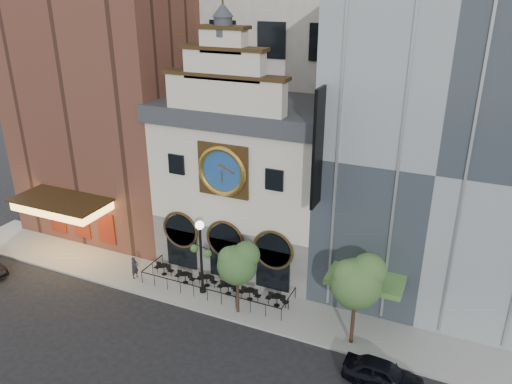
{
  "coord_description": "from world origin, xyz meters",
  "views": [
    {
      "loc": [
        14.43,
        -23.09,
        19.78
      ],
      "look_at": [
        1.41,
        6.0,
        6.47
      ],
      "focal_mm": 35.0,
      "sensor_mm": 36.0,
      "label": 1
    }
  ],
  "objects_px": {
    "bistro_0": "(164,269)",
    "tree_left": "(238,262)",
    "tree_right": "(358,280)",
    "bistro_1": "(185,277)",
    "bistro_3": "(228,288)",
    "bistro_2": "(207,280)",
    "bistro_4": "(250,294)",
    "car_right": "(383,374)",
    "pedestrian": "(135,268)",
    "bistro_5": "(277,300)",
    "lamppost": "(201,249)"
  },
  "relations": [
    {
      "from": "bistro_2",
      "to": "bistro_4",
      "type": "bearing_deg",
      "value": -4.63
    },
    {
      "from": "bistro_5",
      "to": "car_right",
      "type": "relative_size",
      "value": 0.37
    },
    {
      "from": "bistro_4",
      "to": "car_right",
      "type": "distance_m",
      "value": 10.43
    },
    {
      "from": "bistro_0",
      "to": "bistro_3",
      "type": "distance_m",
      "value": 5.43
    },
    {
      "from": "bistro_5",
      "to": "pedestrian",
      "type": "relative_size",
      "value": 0.95
    },
    {
      "from": "bistro_2",
      "to": "bistro_4",
      "type": "relative_size",
      "value": 1.0
    },
    {
      "from": "bistro_1",
      "to": "bistro_5",
      "type": "relative_size",
      "value": 1.0
    },
    {
      "from": "bistro_4",
      "to": "pedestrian",
      "type": "distance_m",
      "value": 8.73
    },
    {
      "from": "bistro_3",
      "to": "bistro_2",
      "type": "bearing_deg",
      "value": 171.53
    },
    {
      "from": "bistro_0",
      "to": "bistro_2",
      "type": "xyz_separation_m",
      "value": [
        3.59,
        -0.03,
        0.0
      ]
    },
    {
      "from": "bistro_3",
      "to": "tree_left",
      "type": "distance_m",
      "value": 3.87
    },
    {
      "from": "bistro_4",
      "to": "tree_left",
      "type": "height_order",
      "value": "tree_left"
    },
    {
      "from": "lamppost",
      "to": "tree_left",
      "type": "height_order",
      "value": "lamppost"
    },
    {
      "from": "bistro_1",
      "to": "lamppost",
      "type": "xyz_separation_m",
      "value": [
        1.7,
        -0.48,
        2.9
      ]
    },
    {
      "from": "bistro_2",
      "to": "bistro_5",
      "type": "relative_size",
      "value": 1.0
    },
    {
      "from": "car_right",
      "to": "lamppost",
      "type": "height_order",
      "value": "lamppost"
    },
    {
      "from": "tree_left",
      "to": "pedestrian",
      "type": "bearing_deg",
      "value": 176.06
    },
    {
      "from": "bistro_0",
      "to": "bistro_3",
      "type": "xyz_separation_m",
      "value": [
        5.42,
        -0.3,
        0.0
      ]
    },
    {
      "from": "bistro_0",
      "to": "lamppost",
      "type": "height_order",
      "value": "lamppost"
    },
    {
      "from": "bistro_1",
      "to": "bistro_3",
      "type": "height_order",
      "value": "same"
    },
    {
      "from": "car_right",
      "to": "lamppost",
      "type": "distance_m",
      "value": 13.71
    },
    {
      "from": "bistro_0",
      "to": "bistro_3",
      "type": "height_order",
      "value": "same"
    },
    {
      "from": "bistro_1",
      "to": "lamppost",
      "type": "bearing_deg",
      "value": -15.67
    },
    {
      "from": "bistro_0",
      "to": "bistro_5",
      "type": "height_order",
      "value": "same"
    },
    {
      "from": "bistro_1",
      "to": "bistro_2",
      "type": "distance_m",
      "value": 1.62
    },
    {
      "from": "bistro_0",
      "to": "tree_left",
      "type": "height_order",
      "value": "tree_left"
    },
    {
      "from": "bistro_1",
      "to": "car_right",
      "type": "height_order",
      "value": "car_right"
    },
    {
      "from": "tree_right",
      "to": "bistro_0",
      "type": "bearing_deg",
      "value": 173.13
    },
    {
      "from": "bistro_5",
      "to": "pedestrian",
      "type": "distance_m",
      "value": 10.66
    },
    {
      "from": "pedestrian",
      "to": "tree_right",
      "type": "distance_m",
      "value": 16.41
    },
    {
      "from": "pedestrian",
      "to": "bistro_3",
      "type": "bearing_deg",
      "value": -72.05
    },
    {
      "from": "car_right",
      "to": "pedestrian",
      "type": "relative_size",
      "value": 2.56
    },
    {
      "from": "bistro_1",
      "to": "bistro_4",
      "type": "distance_m",
      "value": 5.03
    },
    {
      "from": "bistro_3",
      "to": "bistro_4",
      "type": "xyz_separation_m",
      "value": [
        1.61,
        -0.01,
        0.0
      ]
    },
    {
      "from": "bistro_5",
      "to": "car_right",
      "type": "bearing_deg",
      "value": -28.09
    },
    {
      "from": "car_right",
      "to": "pedestrian",
      "type": "xyz_separation_m",
      "value": [
        -18.3,
        3.1,
        0.26
      ]
    },
    {
      "from": "bistro_5",
      "to": "bistro_2",
      "type": "bearing_deg",
      "value": 178.1
    },
    {
      "from": "tree_right",
      "to": "bistro_1",
      "type": "bearing_deg",
      "value": 173.54
    },
    {
      "from": "bistro_2",
      "to": "tree_right",
      "type": "distance_m",
      "value": 11.58
    },
    {
      "from": "bistro_2",
      "to": "tree_left",
      "type": "bearing_deg",
      "value": -27.87
    },
    {
      "from": "bistro_5",
      "to": "bistro_3",
      "type": "bearing_deg",
      "value": -178.48
    },
    {
      "from": "bistro_4",
      "to": "car_right",
      "type": "relative_size",
      "value": 0.37
    },
    {
      "from": "bistro_2",
      "to": "lamppost",
      "type": "relative_size",
      "value": 0.29
    },
    {
      "from": "bistro_4",
      "to": "bistro_2",
      "type": "bearing_deg",
      "value": 175.37
    },
    {
      "from": "bistro_2",
      "to": "bistro_5",
      "type": "xyz_separation_m",
      "value": [
        5.37,
        -0.18,
        0.0
      ]
    },
    {
      "from": "bistro_0",
      "to": "car_right",
      "type": "relative_size",
      "value": 0.37
    },
    {
      "from": "pedestrian",
      "to": "lamppost",
      "type": "relative_size",
      "value": 0.31
    },
    {
      "from": "bistro_2",
      "to": "pedestrian",
      "type": "bearing_deg",
      "value": -167.3
    },
    {
      "from": "bistro_0",
      "to": "bistro_3",
      "type": "bearing_deg",
      "value": -3.18
    },
    {
      "from": "bistro_3",
      "to": "pedestrian",
      "type": "bearing_deg",
      "value": -172.67
    }
  ]
}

